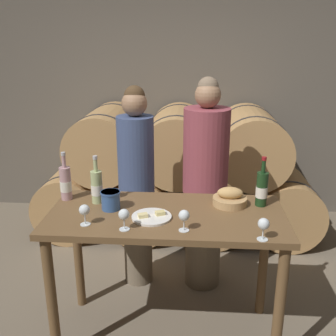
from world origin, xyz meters
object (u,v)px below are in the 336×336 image
at_px(wine_bottle_rose, 66,183).
at_px(blue_crock, 111,199).
at_px(person_left, 137,186).
at_px(person_right, 205,186).
at_px(wine_glass_center, 184,216).
at_px(wine_bottle_red, 262,189).
at_px(cheese_plate, 152,217).
at_px(wine_glass_right, 264,225).
at_px(tasting_table, 167,233).
at_px(wine_glass_far_left, 84,211).
at_px(wine_glass_left, 124,215).
at_px(bread_basket, 230,198).
at_px(wine_bottle_white, 97,187).

distance_m(wine_bottle_rose, blue_crock, 0.36).
relative_size(person_left, blue_crock, 12.90).
bearing_deg(person_right, wine_glass_center, -99.11).
relative_size(wine_bottle_red, wine_glass_center, 2.60).
height_order(cheese_plate, wine_glass_center, wine_glass_center).
height_order(wine_bottle_red, wine_glass_right, wine_bottle_red).
xyz_separation_m(wine_glass_center, wine_glass_right, (0.43, -0.08, 0.00)).
distance_m(wine_bottle_rose, wine_glass_center, 0.90).
xyz_separation_m(wine_bottle_rose, blue_crock, (0.33, -0.14, -0.05)).
bearing_deg(tasting_table, wine_glass_far_left, -157.44).
height_order(tasting_table, wine_glass_left, wine_glass_left).
height_order(wine_glass_far_left, wine_glass_left, same).
distance_m(person_right, wine_glass_left, 1.00).
xyz_separation_m(cheese_plate, wine_glass_center, (0.20, -0.15, 0.08)).
height_order(bread_basket, wine_glass_left, wine_glass_left).
distance_m(tasting_table, bread_basket, 0.47).
height_order(tasting_table, person_left, person_left).
xyz_separation_m(person_right, wine_glass_right, (0.29, -0.93, 0.15)).
bearing_deg(person_left, wine_glass_center, -65.21).
relative_size(wine_bottle_rose, wine_glass_left, 2.61).
relative_size(wine_bottle_red, wine_bottle_white, 1.02).
relative_size(wine_bottle_rose, cheese_plate, 1.36).
relative_size(wine_bottle_rose, bread_basket, 1.49).
distance_m(person_left, wine_glass_left, 0.88).
relative_size(wine_bottle_white, wine_glass_center, 2.54).
bearing_deg(bread_basket, person_left, 145.06).
distance_m(tasting_table, wine_glass_right, 0.66).
distance_m(person_right, wine_glass_far_left, 1.10).
bearing_deg(wine_bottle_white, blue_crock, -41.97).
bearing_deg(tasting_table, cheese_plate, -137.99).
xyz_separation_m(wine_bottle_white, wine_glass_right, (1.01, -0.44, -0.02)).
distance_m(wine_bottle_white, wine_glass_far_left, 0.33).
distance_m(wine_bottle_white, wine_glass_left, 0.45).
xyz_separation_m(blue_crock, wine_glass_center, (0.47, -0.26, 0.02)).
distance_m(person_right, wine_glass_center, 0.88).
distance_m(wine_bottle_white, wine_glass_right, 1.10).
bearing_deg(person_left, wine_glass_left, -86.09).
relative_size(wine_glass_far_left, wine_glass_left, 1.00).
bearing_deg(person_right, wine_bottle_white, -145.34).
bearing_deg(blue_crock, wine_glass_left, -63.82).
height_order(wine_bottle_rose, wine_glass_center, wine_bottle_rose).
distance_m(tasting_table, person_right, 0.69).
bearing_deg(person_right, person_left, 179.98).
height_order(tasting_table, blue_crock, blue_crock).
bearing_deg(wine_glass_far_left, blue_crock, 65.48).
bearing_deg(cheese_plate, wine_glass_center, -36.80).
relative_size(cheese_plate, wine_glass_right, 1.92).
xyz_separation_m(blue_crock, bread_basket, (0.76, 0.12, -0.02)).
relative_size(wine_bottle_red, bread_basket, 1.49).
relative_size(wine_glass_far_left, wine_glass_right, 1.00).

